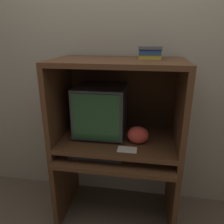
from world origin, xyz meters
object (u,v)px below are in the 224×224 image
crt_monitor (101,110)px  snack_bag (138,135)px  mouse (133,157)px  keyboard (96,155)px  book_stack (150,53)px

crt_monitor → snack_bag: (0.32, -0.11, -0.15)m
mouse → keyboard: bearing=-179.9°
crt_monitor → book_stack: size_ratio=2.51×
snack_bag → book_stack: 0.63m
keyboard → book_stack: book_stack is taller
crt_monitor → book_stack: bearing=-0.3°
crt_monitor → snack_bag: crt_monitor is taller
keyboard → snack_bag: (0.32, 0.09, 0.15)m
mouse → snack_bag: (0.03, 0.09, 0.15)m
crt_monitor → keyboard: crt_monitor is taller
snack_bag → book_stack: book_stack is taller
book_stack → snack_bag: bearing=-117.9°
crt_monitor → keyboard: bearing=-89.3°
mouse → snack_bag: 0.18m
keyboard → mouse: (0.29, 0.00, 0.00)m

